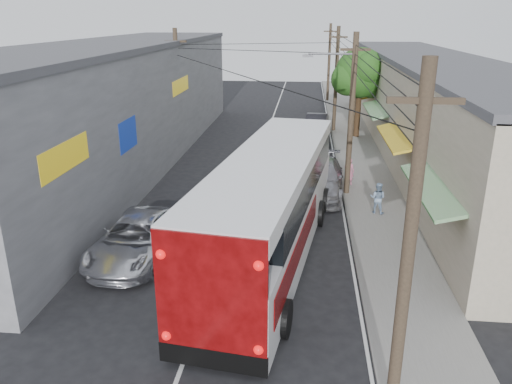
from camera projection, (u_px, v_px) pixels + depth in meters
The scene contains 13 objects.
ground at pixel (190, 344), 13.94m from camera, with size 120.00×120.00×0.00m, color black.
sidewalk at pixel (359, 158), 32.06m from camera, with size 3.00×80.00×0.12m, color slate.
building_right at pixel (429, 106), 32.47m from camera, with size 7.09×40.00×6.25m.
building_left at pixel (117, 103), 30.42m from camera, with size 7.20×36.00×7.25m.
utility_poles at pixel (309, 93), 31.33m from camera, with size 11.80×45.28×8.00m.
street_tree at pixel (361, 75), 36.13m from camera, with size 4.40×4.00×6.60m.
coach_bus at pixel (271, 205), 18.46m from camera, with size 4.75×14.14×4.00m.
jeepney at pixel (137, 238), 18.75m from camera, with size 2.58×5.59×1.55m, color silver.
parked_suv at pixel (319, 178), 25.49m from camera, with size 2.38×5.84×1.70m, color gray.
parked_car_mid at pixel (317, 139), 34.61m from camera, with size 1.53×3.80×1.30m, color #25252A.
parked_car_far at pixel (316, 124), 38.65m from camera, with size 1.59×4.57×1.51m, color black.
pedestrian_near at pixel (349, 171), 26.62m from camera, with size 0.53×0.35×1.46m, color pink.
pedestrian_far at pixel (378, 198), 22.72m from camera, with size 0.70×0.55×1.45m, color #87A3C5.
Camera 1 is at (3.03, -11.47, 8.66)m, focal length 35.00 mm.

